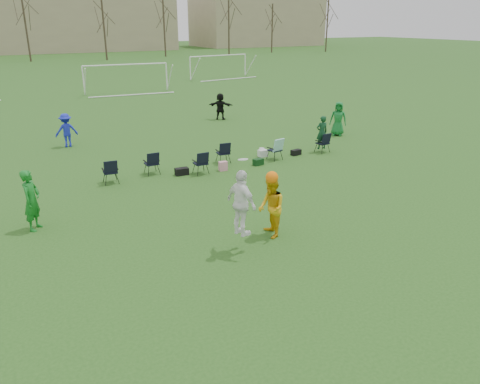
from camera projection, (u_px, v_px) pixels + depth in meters
ground at (301, 244)px, 13.46m from camera, size 260.00×260.00×0.00m
fielder_green_near at (32, 200)px, 14.13m from camera, size 0.76×0.83×1.90m
fielder_blue at (66, 130)px, 23.54m from camera, size 1.11×0.66×1.69m
fielder_green_far at (338, 119)px, 25.86m from camera, size 1.07×1.06×1.86m
fielder_black at (220, 106)px, 30.08m from camera, size 1.54×1.36×1.69m
center_contest at (259, 205)px, 13.19m from camera, size 1.99×1.51×2.71m
sideline_setup at (236, 153)px, 20.77m from camera, size 10.86×1.80×1.77m
goal_mid at (126, 70)px, 40.96m from camera, size 7.40×0.63×2.46m
goal_right at (219, 60)px, 51.28m from camera, size 7.35×1.14×2.46m
tree_line at (29, 27)px, 69.36m from camera, size 110.28×3.28×11.40m
building_row at (49, 20)px, 93.51m from camera, size 126.00×16.00×13.00m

